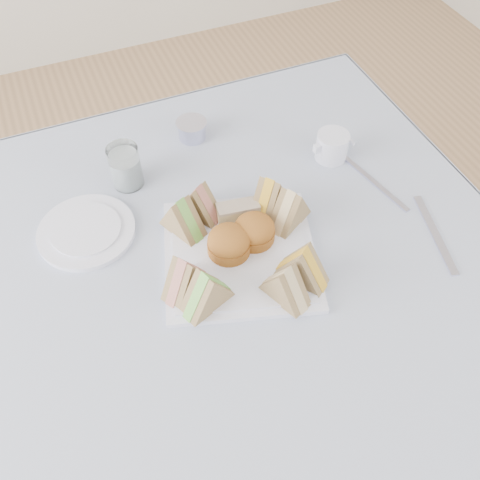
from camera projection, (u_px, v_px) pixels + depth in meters
name	position (u px, v px, depth m)	size (l,w,h in m)	color
floor	(243.00, 403.00, 1.59)	(4.00, 4.00, 0.00)	#9E7751
table	(244.00, 345.00, 1.31)	(0.90, 0.90, 0.74)	brown
tablecloth	(245.00, 253.00, 1.01)	(1.02, 1.02, 0.01)	#AEBCCB
serving_plate	(240.00, 255.00, 1.00)	(0.28, 0.28, 0.01)	white
sandwich_fl_a	(185.00, 274.00, 0.92)	(0.09, 0.04, 0.08)	#A18B5A
sandwich_fl_b	(206.00, 289.00, 0.89)	(0.09, 0.04, 0.08)	#A18B5A
sandwich_fr_a	(303.00, 264.00, 0.93)	(0.09, 0.04, 0.08)	#A18B5A
sandwich_fr_b	(286.00, 283.00, 0.90)	(0.09, 0.04, 0.08)	#A18B5A
sandwich_bl_a	(182.00, 215.00, 1.00)	(0.09, 0.04, 0.08)	#A18B5A
sandwich_bl_b	(200.00, 201.00, 1.02)	(0.09, 0.04, 0.08)	#A18B5A
sandwich_br_a	(290.00, 207.00, 1.01)	(0.09, 0.04, 0.08)	#A18B5A
sandwich_br_b	(269.00, 195.00, 1.03)	(0.09, 0.04, 0.08)	#A18B5A
scone_left	(229.00, 242.00, 0.98)	(0.08, 0.08, 0.05)	#9D6220
scone_right	(254.00, 230.00, 1.00)	(0.08, 0.08, 0.05)	#9D6220
pastry_slice	(238.00, 212.00, 1.03)	(0.08, 0.03, 0.04)	tan
side_plate	(86.00, 231.00, 1.04)	(0.19, 0.19, 0.01)	white
water_glass	(125.00, 166.00, 1.09)	(0.06, 0.06, 0.09)	white
tea_strainer	(192.00, 131.00, 1.20)	(0.07, 0.07, 0.04)	silver
knife	(435.00, 234.00, 1.04)	(0.02, 0.20, 0.00)	silver
fork	(375.00, 183.00, 1.12)	(0.01, 0.19, 0.00)	silver
creamer_jug	(332.00, 146.00, 1.15)	(0.07, 0.07, 0.06)	white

